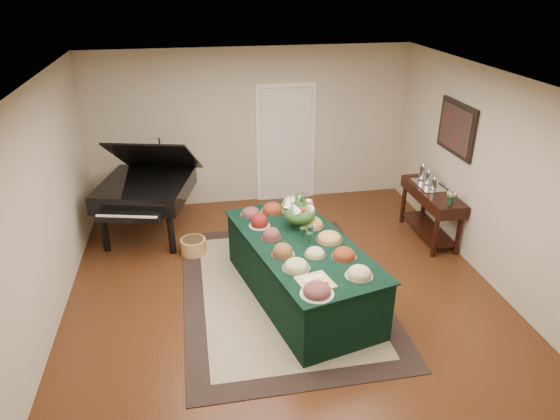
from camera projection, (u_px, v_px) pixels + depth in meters
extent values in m
plane|color=black|center=(284.00, 292.00, 6.51)|extent=(6.00, 6.00, 0.00)
cube|color=black|center=(282.00, 290.00, 6.54)|extent=(2.53, 3.54, 0.01)
cube|color=#C2B791|center=(282.00, 290.00, 6.54)|extent=(2.03, 3.04, 0.01)
cube|color=white|center=(286.00, 143.00, 8.80)|extent=(1.05, 0.04, 2.10)
cube|color=silver|center=(286.00, 146.00, 8.80)|extent=(0.90, 0.06, 2.00)
cube|color=black|center=(301.00, 271.00, 6.26)|extent=(1.62, 2.58, 0.78)
cube|color=black|center=(301.00, 243.00, 6.09)|extent=(1.70, 2.66, 0.02)
cylinder|color=silver|center=(344.00, 257.00, 5.77)|extent=(0.31, 0.31, 0.01)
ellipsoid|color=maroon|center=(344.00, 253.00, 5.75)|extent=(0.25, 0.25, 0.08)
cylinder|color=silver|center=(296.00, 268.00, 5.54)|extent=(0.32, 0.32, 0.01)
ellipsoid|color=#CDCB80|center=(296.00, 265.00, 5.53)|extent=(0.26, 0.26, 0.08)
cylinder|color=silver|center=(300.00, 215.00, 6.75)|extent=(0.28, 0.28, 0.01)
ellipsoid|color=brown|center=(300.00, 211.00, 6.73)|extent=(0.23, 0.23, 0.10)
cylinder|color=silver|center=(315.00, 255.00, 5.81)|extent=(0.27, 0.27, 0.01)
ellipsoid|color=#CDCB80|center=(315.00, 252.00, 5.79)|extent=(0.22, 0.22, 0.06)
cylinder|color=silver|center=(251.00, 215.00, 6.77)|extent=(0.29, 0.29, 0.01)
ellipsoid|color=brown|center=(251.00, 212.00, 6.75)|extent=(0.24, 0.24, 0.07)
cylinder|color=silver|center=(312.00, 226.00, 6.47)|extent=(0.34, 0.34, 0.01)
ellipsoid|color=gold|center=(312.00, 222.00, 6.45)|extent=(0.28, 0.28, 0.08)
cylinder|color=silver|center=(329.00, 240.00, 6.13)|extent=(0.35, 0.35, 0.01)
ellipsoid|color=gold|center=(329.00, 237.00, 6.12)|extent=(0.29, 0.29, 0.07)
cylinder|color=#AEB8AE|center=(317.00, 294.00, 5.10)|extent=(0.35, 0.35, 0.01)
ellipsoid|color=brown|center=(317.00, 290.00, 5.08)|extent=(0.29, 0.29, 0.09)
cylinder|color=#AEB8AE|center=(259.00, 226.00, 6.47)|extent=(0.28, 0.28, 0.01)
ellipsoid|color=maroon|center=(259.00, 221.00, 6.45)|extent=(0.23, 0.23, 0.12)
cylinder|color=silver|center=(283.00, 255.00, 5.81)|extent=(0.29, 0.29, 0.01)
ellipsoid|color=brown|center=(283.00, 250.00, 5.79)|extent=(0.23, 0.23, 0.10)
cylinder|color=silver|center=(359.00, 276.00, 5.40)|extent=(0.31, 0.31, 0.01)
ellipsoid|color=#CDCB80|center=(359.00, 272.00, 5.38)|extent=(0.26, 0.26, 0.08)
cylinder|color=silver|center=(292.00, 205.00, 7.06)|extent=(0.31, 0.31, 0.01)
ellipsoid|color=#CDCB80|center=(292.00, 202.00, 7.03)|extent=(0.25, 0.25, 0.08)
cylinder|color=silver|center=(273.00, 211.00, 6.86)|extent=(0.33, 0.33, 0.01)
ellipsoid|color=maroon|center=(272.00, 208.00, 6.84)|extent=(0.27, 0.27, 0.09)
cylinder|color=silver|center=(271.00, 238.00, 6.17)|extent=(0.27, 0.27, 0.01)
ellipsoid|color=brown|center=(271.00, 234.00, 6.15)|extent=(0.22, 0.22, 0.10)
cube|color=tan|center=(315.00, 282.00, 5.28)|extent=(0.42, 0.42, 0.02)
ellipsoid|color=beige|center=(309.00, 278.00, 5.27)|extent=(0.14, 0.14, 0.08)
ellipsoid|color=beige|center=(319.00, 274.00, 5.34)|extent=(0.12, 0.12, 0.07)
cube|color=orange|center=(323.00, 282.00, 5.22)|extent=(0.11, 0.11, 0.05)
cylinder|color=black|center=(300.00, 222.00, 6.42)|extent=(0.16, 0.16, 0.16)
ellipsoid|color=#295020|center=(300.00, 214.00, 6.37)|extent=(0.41, 0.41, 0.26)
cylinder|color=black|center=(104.00, 231.00, 7.35)|extent=(0.10, 0.10, 0.64)
cylinder|color=black|center=(171.00, 234.00, 7.29)|extent=(0.10, 0.10, 0.64)
cylinder|color=black|center=(160.00, 200.00, 8.35)|extent=(0.10, 0.10, 0.64)
cube|color=black|center=(146.00, 189.00, 7.62)|extent=(1.58, 1.64, 0.27)
cube|color=black|center=(129.00, 217.00, 6.96)|extent=(0.94, 0.44, 0.10)
cube|color=black|center=(155.00, 156.00, 7.53)|extent=(1.43, 1.26, 0.71)
cylinder|color=#AC7645|center=(193.00, 246.00, 7.36)|extent=(0.37, 0.37, 0.23)
cylinder|color=black|center=(435.00, 238.00, 7.19)|extent=(0.07, 0.07, 0.63)
cylinder|color=black|center=(458.00, 235.00, 7.25)|extent=(0.07, 0.07, 0.63)
cylinder|color=black|center=(403.00, 205.00, 8.20)|extent=(0.07, 0.07, 0.63)
cylinder|color=black|center=(424.00, 203.00, 8.26)|extent=(0.07, 0.07, 0.63)
cube|color=black|center=(433.00, 195.00, 7.55)|extent=(0.45, 1.35, 0.18)
cube|color=black|center=(428.00, 229.00, 7.80)|extent=(0.38, 1.19, 0.03)
cube|color=silver|center=(428.00, 185.00, 7.67)|extent=(0.34, 0.58, 0.02)
cylinder|color=black|center=(451.00, 201.00, 7.02)|extent=(0.07, 0.07, 0.11)
ellipsoid|color=pink|center=(452.00, 194.00, 6.98)|extent=(0.16, 0.16, 0.11)
cube|color=black|center=(457.00, 128.00, 7.14)|extent=(0.04, 0.95, 0.75)
cube|color=#521620|center=(455.00, 129.00, 7.14)|extent=(0.01, 0.82, 0.62)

